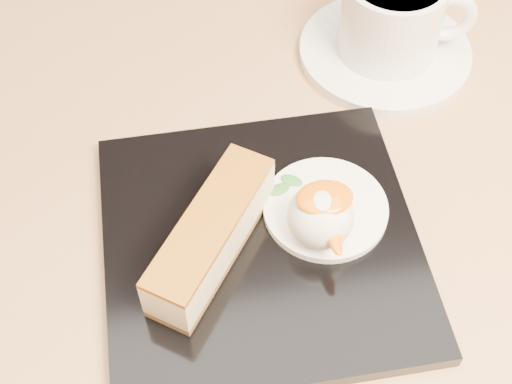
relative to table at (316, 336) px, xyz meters
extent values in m
cube|color=olive|center=(0.00, 0.00, 0.14)|extent=(0.80, 0.80, 0.04)
cube|color=black|center=(-0.05, 0.00, 0.16)|extent=(0.22, 0.22, 0.01)
cube|color=brown|center=(-0.08, 0.00, 0.17)|extent=(0.10, 0.12, 0.01)
cube|color=beige|center=(-0.08, 0.00, 0.19)|extent=(0.10, 0.12, 0.03)
cube|color=brown|center=(-0.08, 0.00, 0.21)|extent=(0.10, 0.12, 0.00)
cylinder|color=white|center=(0.00, 0.02, 0.17)|extent=(0.09, 0.09, 0.01)
sphere|color=white|center=(-0.01, 0.00, 0.19)|extent=(0.05, 0.05, 0.05)
ellipsoid|color=orange|center=(-0.01, 0.00, 0.21)|extent=(0.04, 0.03, 0.01)
ellipsoid|color=#35842B|center=(-0.03, 0.04, 0.17)|extent=(0.02, 0.01, 0.00)
ellipsoid|color=#35842B|center=(-0.02, 0.05, 0.17)|extent=(0.02, 0.02, 0.00)
ellipsoid|color=#35842B|center=(-0.04, 0.05, 0.17)|extent=(0.01, 0.02, 0.00)
cylinder|color=white|center=(0.09, 0.18, 0.16)|extent=(0.15, 0.15, 0.01)
cylinder|color=white|center=(0.09, 0.18, 0.20)|extent=(0.09, 0.09, 0.07)
torus|color=white|center=(0.14, 0.17, 0.20)|extent=(0.05, 0.02, 0.05)
camera|label=1|loc=(-0.10, -0.26, 0.59)|focal=50.00mm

